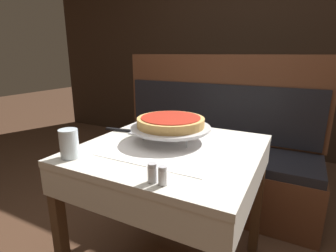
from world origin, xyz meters
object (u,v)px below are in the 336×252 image
Objects in this scene: condiment_caddy at (220,92)px; dining_table_rear at (230,107)px; dining_table_front at (170,165)px; booth_bench at (208,160)px; salt_shaker at (152,173)px; pizza_server at (127,131)px; water_glass_near at (69,143)px; pizza_pan_stand at (171,128)px; pepper_shaker at (163,175)px; deep_dish_pizza at (171,122)px.

dining_table_rear is at bearing 35.60° from condiment_caddy.
dining_table_front is 0.50× the size of booth_bench.
dining_table_front is 0.91m from booth_bench.
salt_shaker is 1.97m from condiment_caddy.
pizza_server is 2.07× the size of water_glass_near.
water_glass_near is (-0.28, -0.41, -0.00)m from pizza_pan_stand.
pizza_pan_stand reaches higher than dining_table_front.
dining_table_rear reaches higher than dining_table_front.
dining_table_front is 0.36m from pizza_server.
condiment_caddy is (-0.34, 1.94, 0.01)m from salt_shaker.
booth_bench is 1.31m from pepper_shaker.
salt_shaker is at bearing -71.03° from deep_dish_pizza.
dining_table_rear is 0.85m from booth_bench.
booth_bench reaches higher than dining_table_rear.
salt_shaker is 0.44× the size of condiment_caddy.
booth_bench reaches higher than water_glass_near.
dining_table_front is 6.67× the size of water_glass_near.
pepper_shaker is at bearing 0.00° from salt_shaker.
condiment_caddy is at bearing 99.84° from salt_shaker.
pizza_pan_stand is at bearing 108.97° from salt_shaker.
water_glass_near is 0.43m from salt_shaker.
deep_dish_pizza reaches higher than salt_shaker.
pizza_pan_stand is at bearing 90.00° from deep_dish_pizza.
pizza_pan_stand is at bearing 116.34° from dining_table_front.
dining_table_rear is at bearing 96.95° from salt_shaker.
water_glass_near is (-0.32, -0.32, 0.16)m from dining_table_front.
deep_dish_pizza reaches higher than dining_table_rear.
pizza_server is 3.90× the size of pepper_shaker.
condiment_caddy is at bearing -144.40° from dining_table_rear.
dining_table_rear is 1.82× the size of pizza_pan_stand.
deep_dish_pizza is at bearing 113.60° from pepper_shaker.
booth_bench reaches higher than condiment_caddy.
condiment_caddy is at bearing 101.14° from booth_bench.
booth_bench is 25.16× the size of pepper_shaker.
dining_table_rear is at bearing 93.75° from booth_bench.
deep_dish_pizza is at bearing 108.97° from salt_shaker.
deep_dish_pizza is (0.00, -0.00, 0.03)m from pizza_pan_stand.
booth_bench reaches higher than dining_table_front.
booth_bench is 0.90m from pizza_pan_stand.
dining_table_rear is 0.45× the size of booth_bench.
pizza_server is at bearing -97.26° from dining_table_rear.
booth_bench is at bearing 100.92° from pepper_shaker.
pizza_pan_stand is at bearing -82.96° from condiment_caddy.
condiment_caddy reaches higher than salt_shaker.
water_glass_near is (-0.24, -1.18, 0.47)m from booth_bench.
salt_shaker is at bearing -3.99° from water_glass_near.
water_glass_near reaches higher than dining_table_front.
pizza_pan_stand is 1.51m from condiment_caddy.
pizza_pan_stand reaches higher than pizza_server.
booth_bench is at bearing -86.25° from dining_table_rear.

